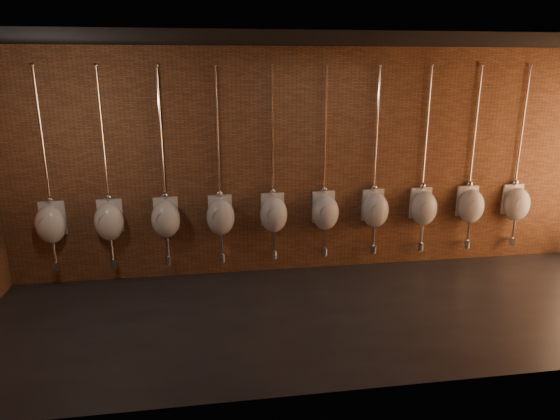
{
  "coord_description": "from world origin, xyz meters",
  "views": [
    {
      "loc": [
        -1.52,
        -5.39,
        2.93
      ],
      "look_at": [
        -0.56,
        0.9,
        1.1
      ],
      "focal_mm": 32.0,
      "sensor_mm": 36.0,
      "label": 1
    }
  ],
  "objects_px": {
    "urinal_2": "(166,218)",
    "urinal_5": "(325,211)",
    "urinal_6": "(375,209)",
    "urinal_0": "(51,223)",
    "urinal_8": "(471,205)",
    "urinal_7": "(424,207)",
    "urinal_4": "(274,214)",
    "urinal_9": "(516,203)",
    "urinal_1": "(109,221)",
    "urinal_3": "(221,216)"
  },
  "relations": [
    {
      "from": "urinal_3",
      "to": "urinal_6",
      "type": "relative_size",
      "value": 1.0
    },
    {
      "from": "urinal_4",
      "to": "urinal_6",
      "type": "xyz_separation_m",
      "value": [
        1.51,
        0.0,
        0.0
      ]
    },
    {
      "from": "urinal_0",
      "to": "urinal_4",
      "type": "relative_size",
      "value": 1.0
    },
    {
      "from": "urinal_0",
      "to": "urinal_7",
      "type": "xyz_separation_m",
      "value": [
        5.28,
        0.0,
        0.0
      ]
    },
    {
      "from": "urinal_4",
      "to": "urinal_5",
      "type": "distance_m",
      "value": 0.75
    },
    {
      "from": "urinal_0",
      "to": "urinal_9",
      "type": "bearing_deg",
      "value": 0.0
    },
    {
      "from": "urinal_3",
      "to": "urinal_7",
      "type": "distance_m",
      "value": 3.02
    },
    {
      "from": "urinal_0",
      "to": "urinal_5",
      "type": "bearing_deg",
      "value": 0.0
    },
    {
      "from": "urinal_3",
      "to": "urinal_6",
      "type": "xyz_separation_m",
      "value": [
        2.26,
        0.0,
        0.0
      ]
    },
    {
      "from": "urinal_5",
      "to": "urinal_7",
      "type": "distance_m",
      "value": 1.51
    },
    {
      "from": "urinal_2",
      "to": "urinal_5",
      "type": "relative_size",
      "value": 1.0
    },
    {
      "from": "urinal_0",
      "to": "urinal_8",
      "type": "height_order",
      "value": "same"
    },
    {
      "from": "urinal_6",
      "to": "urinal_9",
      "type": "distance_m",
      "value": 2.26
    },
    {
      "from": "urinal_2",
      "to": "urinal_5",
      "type": "height_order",
      "value": "same"
    },
    {
      "from": "urinal_1",
      "to": "urinal_9",
      "type": "xyz_separation_m",
      "value": [
        6.03,
        0.0,
        0.0
      ]
    },
    {
      "from": "urinal_6",
      "to": "urinal_9",
      "type": "xyz_separation_m",
      "value": [
        2.26,
        0.0,
        0.0
      ]
    },
    {
      "from": "urinal_4",
      "to": "urinal_8",
      "type": "relative_size",
      "value": 1.0
    },
    {
      "from": "urinal_0",
      "to": "urinal_7",
      "type": "bearing_deg",
      "value": 0.0
    },
    {
      "from": "urinal_4",
      "to": "urinal_7",
      "type": "bearing_deg",
      "value": 0.0
    },
    {
      "from": "urinal_0",
      "to": "urinal_5",
      "type": "xyz_separation_m",
      "value": [
        3.77,
        0.0,
        0.0
      ]
    },
    {
      "from": "urinal_0",
      "to": "urinal_7",
      "type": "distance_m",
      "value": 5.28
    },
    {
      "from": "urinal_6",
      "to": "urinal_7",
      "type": "distance_m",
      "value": 0.75
    },
    {
      "from": "urinal_1",
      "to": "urinal_8",
      "type": "xyz_separation_m",
      "value": [
        5.28,
        0.0,
        0.0
      ]
    },
    {
      "from": "urinal_1",
      "to": "urinal_5",
      "type": "height_order",
      "value": "same"
    },
    {
      "from": "urinal_5",
      "to": "urinal_4",
      "type": "bearing_deg",
      "value": 180.0
    },
    {
      "from": "urinal_6",
      "to": "urinal_3",
      "type": "bearing_deg",
      "value": 180.0
    },
    {
      "from": "urinal_7",
      "to": "urinal_9",
      "type": "xyz_separation_m",
      "value": [
        1.51,
        0.0,
        0.0
      ]
    },
    {
      "from": "urinal_1",
      "to": "urinal_3",
      "type": "xyz_separation_m",
      "value": [
        1.51,
        0.0,
        0.0
      ]
    },
    {
      "from": "urinal_8",
      "to": "urinal_5",
      "type": "bearing_deg",
      "value": 180.0
    },
    {
      "from": "urinal_3",
      "to": "urinal_4",
      "type": "bearing_deg",
      "value": 0.0
    },
    {
      "from": "urinal_8",
      "to": "urinal_9",
      "type": "relative_size",
      "value": 1.0
    },
    {
      "from": "urinal_4",
      "to": "urinal_6",
      "type": "height_order",
      "value": "same"
    },
    {
      "from": "urinal_0",
      "to": "urinal_6",
      "type": "relative_size",
      "value": 1.0
    },
    {
      "from": "urinal_7",
      "to": "urinal_4",
      "type": "bearing_deg",
      "value": 180.0
    },
    {
      "from": "urinal_0",
      "to": "urinal_8",
      "type": "relative_size",
      "value": 1.0
    },
    {
      "from": "urinal_0",
      "to": "urinal_3",
      "type": "relative_size",
      "value": 1.0
    },
    {
      "from": "urinal_2",
      "to": "urinal_4",
      "type": "relative_size",
      "value": 1.0
    },
    {
      "from": "urinal_4",
      "to": "urinal_6",
      "type": "relative_size",
      "value": 1.0
    },
    {
      "from": "urinal_9",
      "to": "urinal_6",
      "type": "bearing_deg",
      "value": 180.0
    },
    {
      "from": "urinal_3",
      "to": "urinal_9",
      "type": "distance_m",
      "value": 4.52
    },
    {
      "from": "urinal_2",
      "to": "urinal_6",
      "type": "distance_m",
      "value": 3.02
    },
    {
      "from": "urinal_3",
      "to": "urinal_9",
      "type": "xyz_separation_m",
      "value": [
        4.52,
        0.0,
        0.0
      ]
    },
    {
      "from": "urinal_5",
      "to": "urinal_7",
      "type": "xyz_separation_m",
      "value": [
        1.51,
        0.0,
        0.0
      ]
    },
    {
      "from": "urinal_2",
      "to": "urinal_7",
      "type": "height_order",
      "value": "same"
    },
    {
      "from": "urinal_0",
      "to": "urinal_1",
      "type": "height_order",
      "value": "same"
    },
    {
      "from": "urinal_5",
      "to": "urinal_6",
      "type": "height_order",
      "value": "same"
    },
    {
      "from": "urinal_2",
      "to": "urinal_4",
      "type": "xyz_separation_m",
      "value": [
        1.51,
        0.0,
        0.0
      ]
    },
    {
      "from": "urinal_2",
      "to": "urinal_7",
      "type": "distance_m",
      "value": 3.77
    },
    {
      "from": "urinal_5",
      "to": "urinal_8",
      "type": "relative_size",
      "value": 1.0
    },
    {
      "from": "urinal_4",
      "to": "urinal_9",
      "type": "relative_size",
      "value": 1.0
    }
  ]
}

